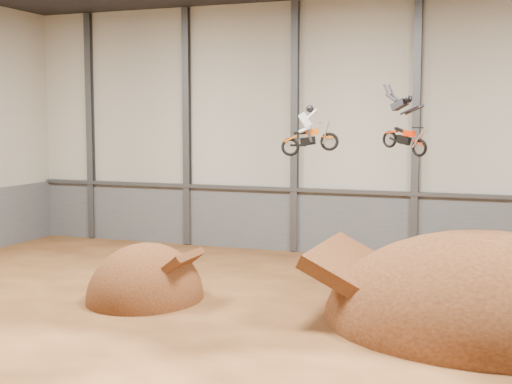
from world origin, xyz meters
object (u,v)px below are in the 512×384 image
takeoff_ramp (146,299)px  landing_ramp (486,325)px  fmx_rider_b (403,120)px  fmx_rider_a (311,127)px

takeoff_ramp → landing_ramp: 13.54m
fmx_rider_b → landing_ramp: bearing=28.7°
fmx_rider_b → takeoff_ramp: bearing=-145.1°
fmx_rider_a → takeoff_ramp: bearing=-168.4°
landing_ramp → fmx_rider_a: fmx_rider_a is taller
landing_ramp → fmx_rider_a: bearing=165.9°
takeoff_ramp → landing_ramp: (13.50, 1.07, 0.00)m
fmx_rider_a → fmx_rider_b: 4.45m
takeoff_ramp → fmx_rider_a: fmx_rider_a is taller
landing_ramp → fmx_rider_a: 10.31m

